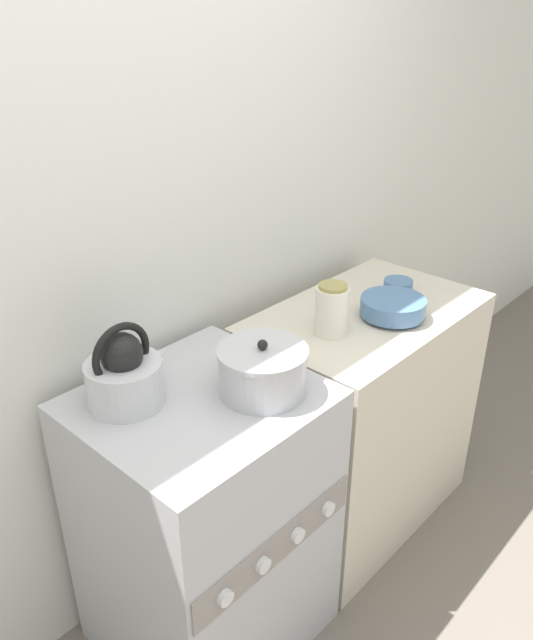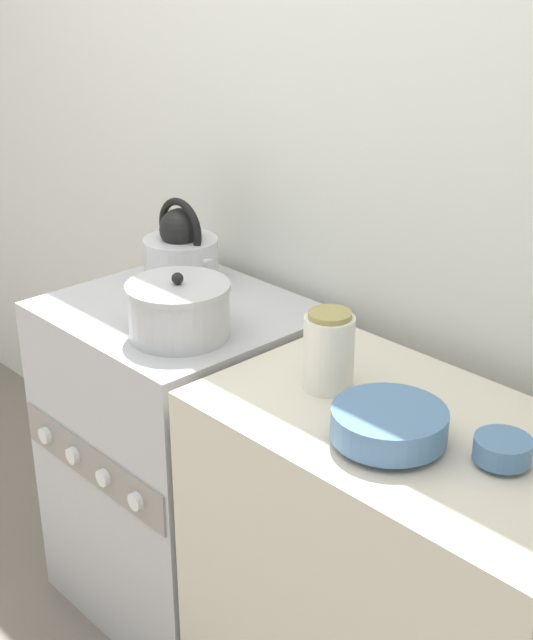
% 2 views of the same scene
% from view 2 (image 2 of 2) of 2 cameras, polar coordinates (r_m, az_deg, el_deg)
% --- Properties ---
extents(ground_plane, '(12.00, 12.00, 0.00)m').
position_cam_2_polar(ground_plane, '(2.63, -10.10, -19.37)').
color(ground_plane, '#70665B').
extents(wall_back, '(7.00, 0.06, 2.50)m').
position_cam_2_polar(wall_back, '(2.39, 0.80, 10.85)').
color(wall_back, silver).
rests_on(wall_back, ground_plane).
extents(stove, '(0.63, 0.59, 0.90)m').
position_cam_2_polar(stove, '(2.48, -5.31, -8.83)').
color(stove, '#B2B2B7').
rests_on(stove, ground_plane).
extents(counter, '(0.87, 0.54, 0.89)m').
position_cam_2_polar(counter, '(2.04, 8.52, -17.53)').
color(counter, beige).
rests_on(counter, ground_plane).
extents(kettle, '(0.25, 0.20, 0.23)m').
position_cam_2_polar(kettle, '(2.42, -5.47, 4.38)').
color(kettle, silver).
rests_on(kettle, stove).
extents(cooking_pot, '(0.24, 0.24, 0.16)m').
position_cam_2_polar(cooking_pot, '(2.09, -5.63, 0.64)').
color(cooking_pot, '#B2B2B7').
rests_on(cooking_pot, stove).
extents(enamel_bowl, '(0.22, 0.22, 0.07)m').
position_cam_2_polar(enamel_bowl, '(1.69, 7.85, -6.63)').
color(enamel_bowl, '#4C729E').
rests_on(enamel_bowl, counter).
extents(small_ceramic_bowl, '(0.11, 0.11, 0.05)m').
position_cam_2_polar(small_ceramic_bowl, '(1.67, 14.87, -8.02)').
color(small_ceramic_bowl, '#4C729E').
rests_on(small_ceramic_bowl, counter).
extents(storage_jar, '(0.11, 0.11, 0.17)m').
position_cam_2_polar(storage_jar, '(1.86, 4.01, -1.98)').
color(storage_jar, silver).
rests_on(storage_jar, counter).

